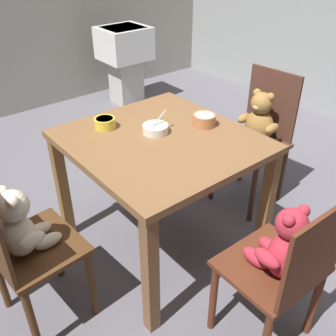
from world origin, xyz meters
TOP-DOWN VIEW (x-y plane):
  - ground_plane at (0.00, 0.00)m, footprint 5.20×5.20m
  - dining_table at (0.00, 0.00)m, footprint 0.97×0.91m
  - teddy_chair_near_front at (0.03, -0.81)m, footprint 0.44×0.40m
  - teddy_chair_near_right at (0.84, -0.01)m, footprint 0.38×0.42m
  - teddy_chair_far_center at (0.01, 0.82)m, footprint 0.44×0.44m
  - porridge_bowl_yellow_near_left at (-0.29, -0.16)m, footprint 0.12×0.12m
  - porridge_bowl_white_center at (-0.07, 0.02)m, footprint 0.14×0.15m
  - porridge_bowl_terracotta_far_center at (0.03, 0.28)m, footprint 0.13×0.13m
  - sink_basin at (-2.05, 1.12)m, footprint 0.45×0.49m

SIDE VIEW (x-z plane):
  - ground_plane at x=0.00m, z-range -0.04..0.00m
  - teddy_chair_near_right at x=0.84m, z-range 0.11..0.96m
  - sink_basin at x=-2.05m, z-range 0.13..0.94m
  - teddy_chair_near_front at x=0.03m, z-range 0.08..1.00m
  - teddy_chair_far_center at x=0.01m, z-range 0.09..1.01m
  - dining_table at x=0.00m, z-range 0.27..1.01m
  - porridge_bowl_white_center at x=-0.07m, z-range 0.71..0.83m
  - porridge_bowl_yellow_near_left at x=-0.29m, z-range 0.75..0.80m
  - porridge_bowl_terracotta_far_center at x=0.03m, z-range 0.75..0.81m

